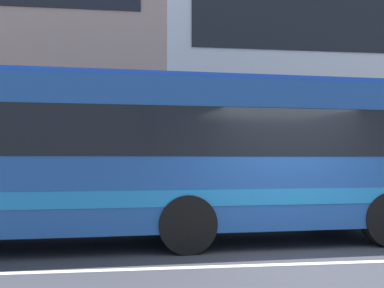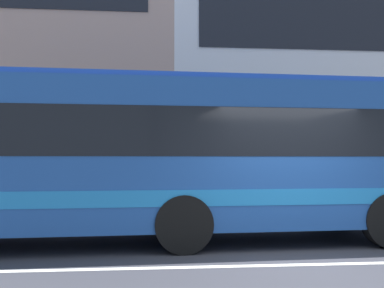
# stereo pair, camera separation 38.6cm
# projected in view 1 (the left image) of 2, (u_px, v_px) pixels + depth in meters

# --- Properties ---
(ground_plane) EXTENTS (160.00, 160.00, 0.00)m
(ground_plane) POSITION_uv_depth(u_px,v_px,m) (316.00, 264.00, 7.17)
(ground_plane) COLOR #35353D
(lane_centre_line) EXTENTS (60.00, 0.16, 0.01)m
(lane_centre_line) POSITION_uv_depth(u_px,v_px,m) (316.00, 263.00, 7.17)
(lane_centre_line) COLOR silver
(lane_centre_line) RESTS_ON ground_plane
(apartment_block_right) EXTENTS (20.62, 11.86, 11.16)m
(apartment_block_right) POSITION_uv_depth(u_px,v_px,m) (367.00, 78.00, 22.79)
(apartment_block_right) COLOR silver
(apartment_block_right) RESTS_ON ground_plane
(transit_bus) EXTENTS (10.96, 3.08, 3.13)m
(transit_bus) POSITION_uv_depth(u_px,v_px,m) (143.00, 153.00, 8.98)
(transit_bus) COLOR #1E4B95
(transit_bus) RESTS_ON ground_plane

